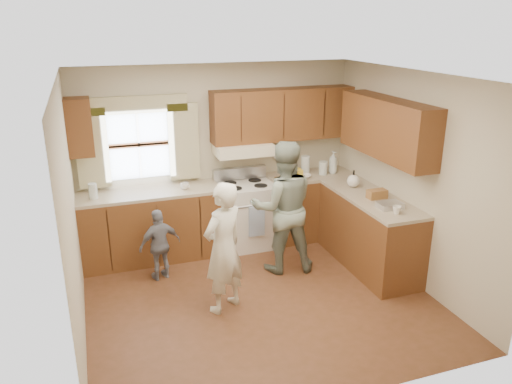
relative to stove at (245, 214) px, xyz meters
name	(u,v)px	position (x,y,z in m)	size (l,w,h in m)	color
room	(259,196)	(-0.30, -1.44, 0.78)	(3.80, 3.80, 3.80)	#513019
kitchen_fixtures	(276,194)	(0.31, -0.36, 0.37)	(3.80, 2.25, 2.15)	#45210E
stove	(245,214)	(0.00, 0.00, 0.00)	(0.76, 0.67, 1.07)	silver
woman_left	(223,248)	(-0.73, -1.50, 0.27)	(0.53, 0.35, 1.46)	silver
woman_right	(283,207)	(0.22, -0.84, 0.37)	(0.81, 0.63, 1.67)	#274438
child	(160,245)	(-1.28, -0.59, -0.02)	(0.53, 0.22, 0.90)	gray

